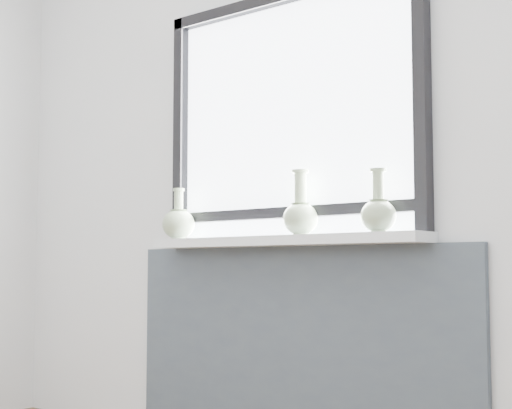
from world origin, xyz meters
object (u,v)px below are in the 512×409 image
Objects in this scene: vase_a at (178,222)px; vase_c at (378,212)px; windowsill at (281,241)px; vase_b at (300,215)px.

vase_c is (1.03, 0.01, -0.00)m from vase_a.
vase_a reaches higher than windowsill.
vase_b reaches higher than vase_a.
vase_c is (0.37, -0.02, -0.01)m from vase_b.
windowsill is at bearing 3.04° from vase_a.
vase_b reaches higher than windowsill.
windowsill is at bearing 178.87° from vase_b.
windowsill is at bearing 177.53° from vase_c.
vase_c is (0.47, -0.02, 0.10)m from windowsill.
vase_b is (0.66, 0.03, 0.01)m from vase_a.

